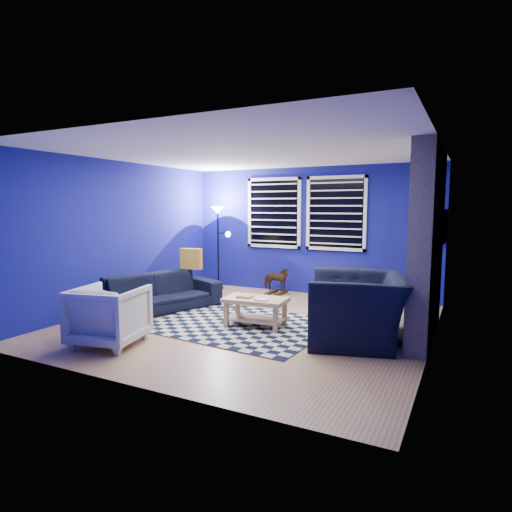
{
  "coord_description": "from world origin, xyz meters",
  "views": [
    {
      "loc": [
        2.89,
        -5.51,
        1.74
      ],
      "look_at": [
        -0.06,
        0.3,
        0.98
      ],
      "focal_mm": 30.0,
      "sensor_mm": 36.0,
      "label": 1
    }
  ],
  "objects_px": {
    "armchair_big": "(357,308)",
    "floor_lamp": "(219,221)",
    "coffee_table": "(256,306)",
    "rocking_horse": "(276,279)",
    "sofa": "(158,293)",
    "tv": "(442,227)",
    "armchair_bent": "(109,315)",
    "cabinet": "(361,291)"
  },
  "relations": [
    {
      "from": "armchair_bent",
      "to": "sofa",
      "type": "bearing_deg",
      "value": -82.44
    },
    {
      "from": "tv",
      "to": "cabinet",
      "type": "bearing_deg",
      "value": -178.26
    },
    {
      "from": "rocking_horse",
      "to": "coffee_table",
      "type": "xyz_separation_m",
      "value": [
        0.67,
        -2.21,
        0.0
      ]
    },
    {
      "from": "rocking_horse",
      "to": "tv",
      "type": "bearing_deg",
      "value": -97.43
    },
    {
      "from": "armchair_bent",
      "to": "rocking_horse",
      "type": "relative_size",
      "value": 1.48
    },
    {
      "from": "rocking_horse",
      "to": "coffee_table",
      "type": "height_order",
      "value": "rocking_horse"
    },
    {
      "from": "sofa",
      "to": "floor_lamp",
      "type": "bearing_deg",
      "value": 23.57
    },
    {
      "from": "armchair_bent",
      "to": "coffee_table",
      "type": "distance_m",
      "value": 2.0
    },
    {
      "from": "armchair_big",
      "to": "rocking_horse",
      "type": "distance_m",
      "value": 3.07
    },
    {
      "from": "coffee_table",
      "to": "armchair_bent",
      "type": "bearing_deg",
      "value": -129.87
    },
    {
      "from": "tv",
      "to": "floor_lamp",
      "type": "height_order",
      "value": "floor_lamp"
    },
    {
      "from": "cabinet",
      "to": "coffee_table",
      "type": "bearing_deg",
      "value": -109.62
    },
    {
      "from": "tv",
      "to": "rocking_horse",
      "type": "distance_m",
      "value": 3.16
    },
    {
      "from": "sofa",
      "to": "armchair_big",
      "type": "xyz_separation_m",
      "value": [
        3.35,
        -0.11,
        0.13
      ]
    },
    {
      "from": "rocking_horse",
      "to": "cabinet",
      "type": "distance_m",
      "value": 1.71
    },
    {
      "from": "armchair_bent",
      "to": "coffee_table",
      "type": "relative_size",
      "value": 0.89
    },
    {
      "from": "armchair_bent",
      "to": "cabinet",
      "type": "bearing_deg",
      "value": -135.16
    },
    {
      "from": "cabinet",
      "to": "armchair_bent",
      "type": "bearing_deg",
      "value": -115.83
    },
    {
      "from": "rocking_horse",
      "to": "floor_lamp",
      "type": "height_order",
      "value": "floor_lamp"
    },
    {
      "from": "sofa",
      "to": "cabinet",
      "type": "height_order",
      "value": "sofa"
    },
    {
      "from": "armchair_big",
      "to": "coffee_table",
      "type": "height_order",
      "value": "armchair_big"
    },
    {
      "from": "sofa",
      "to": "cabinet",
      "type": "xyz_separation_m",
      "value": [
        2.93,
        1.97,
        -0.07
      ]
    },
    {
      "from": "tv",
      "to": "floor_lamp",
      "type": "xyz_separation_m",
      "value": [
        -4.29,
        0.09,
        0.02
      ]
    },
    {
      "from": "armchair_big",
      "to": "cabinet",
      "type": "distance_m",
      "value": 2.14
    },
    {
      "from": "armchair_bent",
      "to": "floor_lamp",
      "type": "height_order",
      "value": "floor_lamp"
    },
    {
      "from": "armchair_big",
      "to": "coffee_table",
      "type": "distance_m",
      "value": 1.47
    },
    {
      "from": "armchair_bent",
      "to": "rocking_horse",
      "type": "bearing_deg",
      "value": -111.82
    },
    {
      "from": "armchair_big",
      "to": "coffee_table",
      "type": "xyz_separation_m",
      "value": [
        -1.46,
        -0.0,
        -0.12
      ]
    },
    {
      "from": "sofa",
      "to": "coffee_table",
      "type": "relative_size",
      "value": 2.27
    },
    {
      "from": "armchair_big",
      "to": "floor_lamp",
      "type": "bearing_deg",
      "value": -138.35
    },
    {
      "from": "tv",
      "to": "armchair_bent",
      "type": "distance_m",
      "value": 5.22
    },
    {
      "from": "rocking_horse",
      "to": "cabinet",
      "type": "xyz_separation_m",
      "value": [
        1.71,
        -0.13,
        -0.07
      ]
    },
    {
      "from": "armchair_bent",
      "to": "cabinet",
      "type": "xyz_separation_m",
      "value": [
        2.32,
        3.63,
        -0.14
      ]
    },
    {
      "from": "sofa",
      "to": "cabinet",
      "type": "bearing_deg",
      "value": -35.26
    },
    {
      "from": "rocking_horse",
      "to": "coffee_table",
      "type": "relative_size",
      "value": 0.6
    },
    {
      "from": "tv",
      "to": "coffee_table",
      "type": "bearing_deg",
      "value": -137.21
    },
    {
      "from": "sofa",
      "to": "tv",
      "type": "bearing_deg",
      "value": -43.58
    },
    {
      "from": "sofa",
      "to": "armchair_bent",
      "type": "distance_m",
      "value": 1.76
    },
    {
      "from": "sofa",
      "to": "coffee_table",
      "type": "height_order",
      "value": "sofa"
    },
    {
      "from": "armchair_big",
      "to": "rocking_horse",
      "type": "height_order",
      "value": "armchair_big"
    },
    {
      "from": "tv",
      "to": "coffee_table",
      "type": "relative_size",
      "value": 1.08
    },
    {
      "from": "armchair_big",
      "to": "armchair_bent",
      "type": "bearing_deg",
      "value": -76.32
    }
  ]
}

